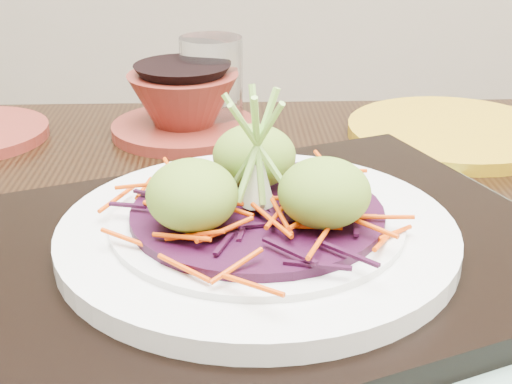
{
  "coord_description": "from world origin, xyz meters",
  "views": [
    {
      "loc": [
        -0.05,
        -0.44,
        0.96
      ],
      "look_at": [
        -0.03,
        -0.01,
        0.77
      ],
      "focal_mm": 50.0,
      "sensor_mm": 36.0,
      "label": 1
    }
  ],
  "objects_px": {
    "dining_table": "(257,373)",
    "white_plate": "(257,231)",
    "serving_tray": "(257,255)",
    "terracotta_bowl_set": "(184,107)",
    "yellow_plate": "(452,132)",
    "water_glass": "(212,82)"
  },
  "relations": [
    {
      "from": "dining_table",
      "to": "white_plate",
      "type": "bearing_deg",
      "value": -91.08
    },
    {
      "from": "serving_tray",
      "to": "terracotta_bowl_set",
      "type": "xyz_separation_m",
      "value": [
        -0.06,
        0.29,
        0.02
      ]
    },
    {
      "from": "dining_table",
      "to": "serving_tray",
      "type": "distance_m",
      "value": 0.11
    },
    {
      "from": "serving_tray",
      "to": "yellow_plate",
      "type": "relative_size",
      "value": 1.9
    },
    {
      "from": "serving_tray",
      "to": "dining_table",
      "type": "bearing_deg",
      "value": 67.58
    },
    {
      "from": "dining_table",
      "to": "water_glass",
      "type": "distance_m",
      "value": 0.34
    },
    {
      "from": "terracotta_bowl_set",
      "to": "dining_table",
      "type": "bearing_deg",
      "value": -77.05
    },
    {
      "from": "terracotta_bowl_set",
      "to": "yellow_plate",
      "type": "relative_size",
      "value": 0.81
    },
    {
      "from": "dining_table",
      "to": "water_glass",
      "type": "height_order",
      "value": "water_glass"
    },
    {
      "from": "dining_table",
      "to": "serving_tray",
      "type": "relative_size",
      "value": 2.86
    },
    {
      "from": "white_plate",
      "to": "serving_tray",
      "type": "bearing_deg",
      "value": 149.04
    },
    {
      "from": "serving_tray",
      "to": "yellow_plate",
      "type": "height_order",
      "value": "serving_tray"
    },
    {
      "from": "terracotta_bowl_set",
      "to": "yellow_plate",
      "type": "distance_m",
      "value": 0.28
    },
    {
      "from": "dining_table",
      "to": "yellow_plate",
      "type": "relative_size",
      "value": 5.44
    },
    {
      "from": "white_plate",
      "to": "yellow_plate",
      "type": "xyz_separation_m",
      "value": [
        0.21,
        0.26,
        -0.02
      ]
    },
    {
      "from": "terracotta_bowl_set",
      "to": "yellow_plate",
      "type": "xyz_separation_m",
      "value": [
        0.27,
        -0.02,
        -0.02
      ]
    },
    {
      "from": "terracotta_bowl_set",
      "to": "serving_tray",
      "type": "bearing_deg",
      "value": -77.66
    },
    {
      "from": "water_glass",
      "to": "serving_tray",
      "type": "bearing_deg",
      "value": -83.81
    },
    {
      "from": "serving_tray",
      "to": "water_glass",
      "type": "distance_m",
      "value": 0.32
    },
    {
      "from": "serving_tray",
      "to": "white_plate",
      "type": "height_order",
      "value": "white_plate"
    },
    {
      "from": "water_glass",
      "to": "terracotta_bowl_set",
      "type": "xyz_separation_m",
      "value": [
        -0.03,
        -0.03,
        -0.02
      ]
    },
    {
      "from": "serving_tray",
      "to": "terracotta_bowl_set",
      "type": "height_order",
      "value": "terracotta_bowl_set"
    }
  ]
}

